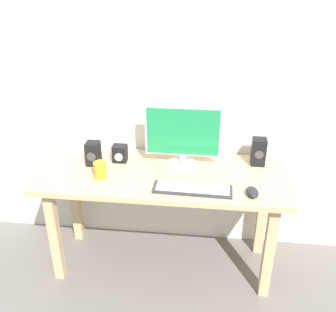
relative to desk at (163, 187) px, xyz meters
name	(u,v)px	position (x,y,z in m)	size (l,w,h in m)	color
ground_plane	(163,262)	(0.00, 0.00, -0.63)	(6.00, 6.00, 0.00)	slate
wall_back	(169,37)	(0.00, 0.34, 0.87)	(3.09, 0.04, 3.00)	silver
desk	(163,187)	(0.00, 0.00, 0.00)	(1.54, 0.61, 0.74)	tan
monitor	(183,136)	(0.11, 0.12, 0.31)	(0.47, 0.19, 0.40)	silver
keyboard_primary	(193,189)	(0.20, -0.18, 0.12)	(0.46, 0.14, 0.02)	#333338
mouse	(252,192)	(0.54, -0.20, 0.13)	(0.07, 0.11, 0.04)	#232328
speaker_right	(259,152)	(0.60, 0.18, 0.20)	(0.09, 0.08, 0.18)	black
speaker_left	(93,153)	(-0.46, 0.06, 0.18)	(0.08, 0.09, 0.15)	black
audio_controller	(120,153)	(-0.29, 0.12, 0.16)	(0.09, 0.09, 0.11)	black
coffee_mug	(100,170)	(-0.37, -0.09, 0.16)	(0.08, 0.08, 0.10)	orange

